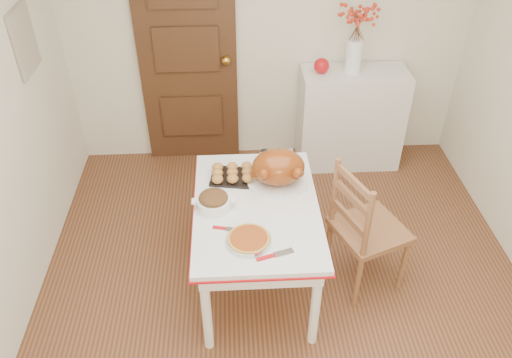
{
  "coord_description": "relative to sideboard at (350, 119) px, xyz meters",
  "views": [
    {
      "loc": [
        -0.34,
        -2.23,
        2.86
      ],
      "look_at": [
        -0.2,
        0.34,
        0.9
      ],
      "focal_mm": 36.01,
      "sensor_mm": 36.0,
      "label": 1
    }
  ],
  "objects": [
    {
      "name": "photo_board",
      "position": [
        -2.48,
        -0.58,
        1.04
      ],
      "size": [
        0.03,
        0.35,
        0.45
      ],
      "primitive_type": "cube",
      "color": "#B9B491",
      "rests_on": "ground"
    },
    {
      "name": "drinking_glass",
      "position": [
        -0.86,
        -1.01,
        0.31
      ],
      "size": [
        0.07,
        0.07,
        0.1
      ],
      "primitive_type": "cylinder",
      "rotation": [
        0.0,
        0.0,
        -0.16
      ],
      "color": "white",
      "rests_on": "kitchen_table"
    },
    {
      "name": "shaker_pair",
      "position": [
        -0.7,
        -0.99,
        0.3
      ],
      "size": [
        0.1,
        0.05,
        0.09
      ],
      "primitive_type": null,
      "rotation": [
        0.0,
        0.0,
        -0.18
      ],
      "color": "white",
      "rests_on": "kitchen_table"
    },
    {
      "name": "floor",
      "position": [
        -0.75,
        -1.78,
        -0.46
      ],
      "size": [
        3.5,
        4.0,
        0.0
      ],
      "primitive_type": "cube",
      "color": "#4C2A14",
      "rests_on": "ground"
    },
    {
      "name": "chair_oak",
      "position": [
        -0.17,
        -1.49,
        0.04
      ],
      "size": [
        0.57,
        0.57,
        1.0
      ],
      "primitive_type": null,
      "rotation": [
        0.0,
        0.0,
        1.95
      ],
      "color": "#935936",
      "rests_on": "floor"
    },
    {
      "name": "pumpkin_pie",
      "position": [
        -1.01,
        -1.82,
        0.28
      ],
      "size": [
        0.32,
        0.32,
        0.05
      ],
      "primitive_type": "cylinder",
      "rotation": [
        0.0,
        0.0,
        -0.22
      ],
      "color": "#8F3C12",
      "rests_on": "kitchen_table"
    },
    {
      "name": "pie_server",
      "position": [
        -0.86,
        -1.94,
        0.26
      ],
      "size": [
        0.24,
        0.13,
        0.01
      ],
      "primitive_type": null,
      "rotation": [
        0.0,
        0.0,
        0.31
      ],
      "color": "silver",
      "rests_on": "kitchen_table"
    },
    {
      "name": "apple",
      "position": [
        -0.31,
        0.0,
        0.53
      ],
      "size": [
        0.13,
        0.13,
        0.13
      ],
      "primitive_type": "sphere",
      "color": "red",
      "rests_on": "sideboard"
    },
    {
      "name": "kitchen_table",
      "position": [
        -0.94,
        -1.49,
        -0.1
      ],
      "size": [
        0.83,
        1.2,
        0.72
      ],
      "primitive_type": null,
      "color": "white",
      "rests_on": "floor"
    },
    {
      "name": "turkey_platter",
      "position": [
        -0.79,
        -1.27,
        0.39
      ],
      "size": [
        0.45,
        0.38,
        0.26
      ],
      "primitive_type": null,
      "rotation": [
        0.0,
        0.0,
        0.13
      ],
      "color": "brown",
      "rests_on": "kitchen_table"
    },
    {
      "name": "rolls_tray",
      "position": [
        -1.09,
        -1.18,
        0.3
      ],
      "size": [
        0.32,
        0.27,
        0.08
      ],
      "primitive_type": null,
      "rotation": [
        0.0,
        0.0,
        -0.16
      ],
      "color": "#C37845",
      "rests_on": "kitchen_table"
    },
    {
      "name": "sideboard",
      "position": [
        0.0,
        0.0,
        0.0
      ],
      "size": [
        0.93,
        0.41,
        0.93
      ],
      "primitive_type": "cube",
      "color": "silver",
      "rests_on": "floor"
    },
    {
      "name": "wall_back",
      "position": [
        -0.75,
        0.22,
        0.79
      ],
      "size": [
        3.5,
        0.0,
        2.5
      ],
      "primitive_type": "cube",
      "color": "beige",
      "rests_on": "ground"
    },
    {
      "name": "carving_knife",
      "position": [
        -1.11,
        -1.7,
        0.26
      ],
      "size": [
        0.23,
        0.1,
        0.01
      ],
      "primitive_type": null,
      "rotation": [
        0.0,
        0.0,
        -0.23
      ],
      "color": "silver",
      "rests_on": "kitchen_table"
    },
    {
      "name": "berry_vase",
      "position": [
        -0.04,
        0.0,
        0.76
      ],
      "size": [
        0.31,
        0.31,
        0.6
      ],
      "primitive_type": null,
      "color": "white",
      "rests_on": "sideboard"
    },
    {
      "name": "door_back",
      "position": [
        -1.45,
        0.19,
        0.57
      ],
      "size": [
        0.85,
        0.06,
        2.06
      ],
      "primitive_type": "cube",
      "color": "#40240F",
      "rests_on": "ground"
    },
    {
      "name": "stuffing_dish",
      "position": [
        -1.22,
        -1.49,
        0.31
      ],
      "size": [
        0.32,
        0.28,
        0.11
      ],
      "primitive_type": null,
      "rotation": [
        0.0,
        0.0,
        0.24
      ],
      "color": "brown",
      "rests_on": "kitchen_table"
    }
  ]
}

